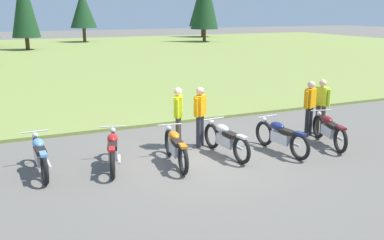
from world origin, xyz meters
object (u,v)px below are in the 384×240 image
(motorcycle_sky_blue, at_px, (40,155))
(rider_with_back_turned, at_px, (200,113))
(motorcycle_silver, at_px, (226,139))
(motorcycle_maroon, at_px, (329,130))
(motorcycle_navy, at_px, (281,136))
(motorcycle_red, at_px, (113,150))
(motorcycle_orange, at_px, (176,147))
(rider_near_row_end, at_px, (178,114))
(rider_in_hivis_vest, at_px, (310,105))
(rider_checking_bike, at_px, (321,103))

(motorcycle_sky_blue, distance_m, rider_with_back_turned, 4.29)
(motorcycle_silver, distance_m, motorcycle_maroon, 3.09)
(motorcycle_silver, height_order, motorcycle_navy, same)
(motorcycle_red, bearing_deg, motorcycle_orange, -15.46)
(motorcycle_silver, distance_m, rider_near_row_end, 1.51)
(motorcycle_sky_blue, relative_size, motorcycle_silver, 1.00)
(rider_in_hivis_vest, bearing_deg, motorcycle_silver, -169.53)
(motorcycle_orange, bearing_deg, motorcycle_navy, -5.40)
(motorcycle_navy, bearing_deg, rider_in_hivis_vest, 29.48)
(motorcycle_red, height_order, rider_with_back_turned, rider_with_back_turned)
(motorcycle_navy, height_order, rider_near_row_end, rider_near_row_end)
(motorcycle_navy, relative_size, rider_with_back_turned, 1.26)
(motorcycle_orange, relative_size, motorcycle_silver, 1.00)
(motorcycle_sky_blue, relative_size, motorcycle_navy, 1.00)
(rider_with_back_turned, bearing_deg, motorcycle_navy, -37.78)
(motorcycle_sky_blue, height_order, motorcycle_navy, same)
(motorcycle_red, xyz_separation_m, rider_with_back_turned, (2.61, 0.67, 0.51))
(motorcycle_silver, distance_m, motorcycle_navy, 1.51)
(rider_checking_bike, bearing_deg, rider_in_hivis_vest, -170.60)
(motorcycle_sky_blue, height_order, rider_with_back_turned, rider_with_back_turned)
(motorcycle_sky_blue, height_order, rider_in_hivis_vest, rider_in_hivis_vest)
(motorcycle_red, distance_m, motorcycle_navy, 4.40)
(motorcycle_maroon, xyz_separation_m, rider_with_back_turned, (-3.34, 1.36, 0.51))
(motorcycle_maroon, bearing_deg, motorcycle_red, 173.44)
(motorcycle_maroon, distance_m, rider_checking_bike, 1.27)
(motorcycle_red, relative_size, rider_in_hivis_vest, 1.23)
(motorcycle_red, xyz_separation_m, motorcycle_navy, (4.35, -0.68, 0.00))
(motorcycle_maroon, height_order, rider_in_hivis_vest, rider_in_hivis_vest)
(motorcycle_sky_blue, distance_m, motorcycle_navy, 6.06)
(motorcycle_navy, bearing_deg, motorcycle_sky_blue, 170.72)
(motorcycle_silver, height_order, rider_with_back_turned, rider_with_back_turned)
(motorcycle_sky_blue, relative_size, rider_with_back_turned, 1.26)
(motorcycle_red, bearing_deg, rider_near_row_end, 22.05)
(motorcycle_red, height_order, motorcycle_navy, same)
(motorcycle_silver, bearing_deg, motorcycle_maroon, -6.83)
(motorcycle_navy, xyz_separation_m, rider_checking_bike, (2.16, 1.02, 0.51))
(motorcycle_sky_blue, xyz_separation_m, motorcycle_navy, (5.98, -0.98, 0.00))
(motorcycle_red, bearing_deg, motorcycle_navy, -8.83)
(rider_near_row_end, xyz_separation_m, rider_in_hivis_vest, (3.98, -0.56, 0.00))
(motorcycle_orange, xyz_separation_m, rider_with_back_turned, (1.16, 1.07, 0.51))
(rider_with_back_turned, xyz_separation_m, rider_near_row_end, (-0.59, 0.15, 0.00))
(motorcycle_silver, bearing_deg, motorcycle_orange, -176.59)
(rider_near_row_end, bearing_deg, motorcycle_red, -157.95)
(motorcycle_navy, height_order, rider_in_hivis_vest, rider_in_hivis_vest)
(motorcycle_maroon, relative_size, rider_checking_bike, 1.22)
(motorcycle_silver, relative_size, rider_near_row_end, 1.26)
(rider_with_back_turned, bearing_deg, rider_in_hivis_vest, -6.93)
(motorcycle_orange, distance_m, rider_near_row_end, 1.44)
(rider_near_row_end, distance_m, rider_in_hivis_vest, 4.02)
(motorcycle_navy, bearing_deg, motorcycle_red, 171.17)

